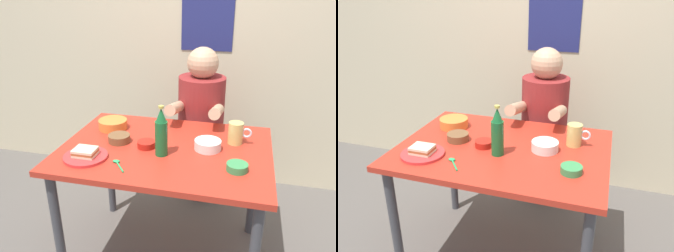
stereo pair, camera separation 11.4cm
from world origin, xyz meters
TOP-DOWN VIEW (x-y plane):
  - wall_back at (0.00, 1.05)m, footprint 4.40×0.09m
  - dining_table at (0.00, 0.00)m, footprint 1.10×0.80m
  - stool at (0.10, 0.63)m, footprint 0.34×0.34m
  - person_seated at (0.10, 0.62)m, footprint 0.33×0.56m
  - plate_orange at (-0.36, -0.21)m, footprint 0.22×0.22m
  - sandwich at (-0.36, -0.21)m, footprint 0.11×0.09m
  - beer_mug at (0.36, 0.13)m, footprint 0.13×0.08m
  - beer_bottle at (-0.00, -0.09)m, footprint 0.06×0.06m
  - condiment_bowl_brown at (-0.26, 0.00)m, footprint 0.12×0.12m
  - dip_bowl_green at (0.38, -0.16)m, footprint 0.10×0.10m
  - rice_bowl_white at (0.22, 0.03)m, footprint 0.14×0.14m
  - sambal_bowl_red at (-0.10, -0.03)m, footprint 0.10×0.10m
  - soup_bowl_orange at (-0.37, 0.17)m, footprint 0.17×0.17m
  - spoon at (-0.18, -0.24)m, footprint 0.09×0.10m

SIDE VIEW (x-z plane):
  - stool at x=0.10m, z-range 0.12..0.57m
  - dining_table at x=0.00m, z-range 0.28..1.02m
  - spoon at x=-0.18m, z-range 0.74..0.75m
  - plate_orange at x=-0.36m, z-range 0.74..0.75m
  - sambal_bowl_red at x=-0.10m, z-range 0.74..0.78m
  - dip_bowl_green at x=0.38m, z-range 0.74..0.78m
  - condiment_bowl_brown at x=-0.26m, z-range 0.74..0.78m
  - person_seated at x=0.10m, z-range 0.41..1.13m
  - rice_bowl_white at x=0.22m, z-range 0.74..0.79m
  - soup_bowl_orange at x=-0.37m, z-range 0.74..0.80m
  - sandwich at x=-0.36m, z-range 0.75..0.79m
  - beer_mug at x=0.36m, z-range 0.74..0.86m
  - beer_bottle at x=0.00m, z-range 0.73..0.99m
  - wall_back at x=0.00m, z-range 0.00..2.60m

